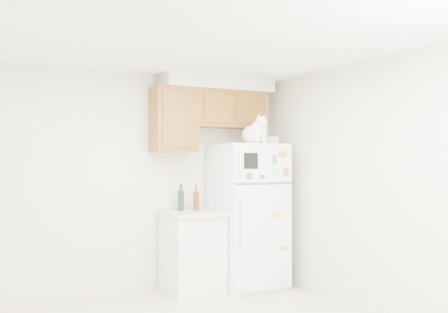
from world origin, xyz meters
TOP-DOWN VIEW (x-y plane):
  - room_shell at (0.12, 0.24)m, footprint 3.84×4.04m
  - refrigerator at (1.36, 1.61)m, footprint 0.76×0.78m
  - base_counter at (0.67, 1.68)m, footprint 0.64×0.64m
  - cat at (1.36, 1.41)m, footprint 0.33×0.48m
  - storage_box_back at (1.54, 1.63)m, footprint 0.21×0.17m
  - storage_box_front at (1.62, 1.50)m, footprint 0.18×0.15m
  - bottle_green at (0.59, 1.83)m, footprint 0.08×0.08m
  - bottle_amber at (0.78, 1.82)m, footprint 0.07×0.07m

SIDE VIEW (x-z plane):
  - base_counter at x=0.67m, z-range 0.00..0.92m
  - refrigerator at x=1.36m, z-range 0.00..1.70m
  - bottle_amber at x=0.78m, z-range 0.92..1.22m
  - bottle_green at x=0.59m, z-range 0.92..1.24m
  - room_shell at x=0.12m, z-range 0.41..2.93m
  - storage_box_front at x=1.62m, z-range 1.70..1.79m
  - storage_box_back at x=1.54m, z-range 1.70..1.80m
  - cat at x=1.36m, z-range 1.66..2.00m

